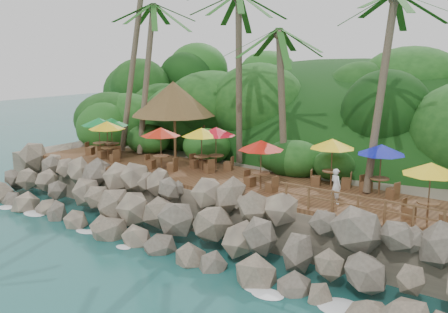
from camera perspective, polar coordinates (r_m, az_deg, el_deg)
The scene contains 11 objects.
ground at distance 24.71m, azimuth -8.68°, elevation -9.98°, with size 140.00×140.00×0.00m, color #19514F.
land_base at distance 36.76m, azimuth 9.59°, elevation -1.12°, with size 32.00×25.20×2.10m, color gray.
jungle_hill at distance 43.60m, azimuth 14.23°, elevation -0.73°, with size 44.80×28.00×15.40m, color #143811.
seawall at distance 25.65m, azimuth -5.51°, elevation -6.35°, with size 29.00×4.00×2.30m, color gray, non-canonical shape.
terrace at distance 28.28m, azimuth 0.00°, elevation -2.38°, with size 26.00×5.00×0.20m, color brown.
jungle_foliage at distance 36.14m, azimuth 8.78°, elevation -3.02°, with size 44.00×16.00×12.00m, color #143811, non-canonical shape.
foam_line at distance 24.89m, azimuth -8.18°, elevation -9.73°, with size 25.20×0.80×0.06m.
palapa at distance 34.66m, azimuth -5.43°, elevation 6.17°, with size 5.44×5.44×4.60m.
dining_clusters at distance 28.38m, azimuth -1.00°, elevation 1.96°, with size 22.84×4.83×2.39m.
railing at distance 21.71m, azimuth 15.42°, elevation -5.21°, with size 8.30×0.10×1.00m.
waiter at distance 23.82m, azimuth 11.84°, elevation -3.11°, with size 0.57×0.38×1.57m, color silver.
Camera 1 is at (16.81, -15.70, 9.02)m, focal length 42.87 mm.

